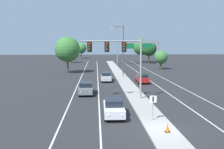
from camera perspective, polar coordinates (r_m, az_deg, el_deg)
name	(u,v)px	position (r m, az deg, el deg)	size (l,w,h in m)	color
ground_plane	(162,131)	(19.54, 11.55, -12.91)	(260.00, 260.00, 0.00)	#28282B
median_island	(130,88)	(36.62, 4.16, -3.14)	(2.40, 110.00, 0.15)	#9E9B93
lane_stripe_oncoming_center	(98,81)	(43.19, -3.31, -1.63)	(0.14, 100.00, 0.01)	silver
lane_stripe_receding_center	(150,81)	(44.26, 8.95, -1.49)	(0.14, 100.00, 0.01)	silver
edge_stripe_left	(79,82)	(43.30, -7.68, -1.66)	(0.14, 100.00, 0.01)	silver
edge_stripe_right	(168,81)	(45.10, 13.05, -1.43)	(0.14, 100.00, 0.01)	silver
overhead_signal_mast	(120,54)	(28.49, 1.97, 4.80)	(7.13, 0.44, 7.20)	gray
median_sign_post	(153,104)	(21.18, 9.56, -6.77)	(0.60, 0.10, 2.20)	gray
street_lamp_median	(122,48)	(48.37, 2.37, 6.22)	(2.58, 0.28, 10.00)	#4C4C51
car_oncoming_white	(114,107)	(22.79, 0.38, -7.65)	(1.86, 4.49, 1.58)	silver
car_oncoming_grey	(86,88)	(32.55, -6.13, -3.15)	(1.85, 4.48, 1.58)	slate
car_oncoming_silver	(106,77)	(43.40, -1.43, -0.49)	(1.88, 4.49, 1.58)	#B7B7BC
car_receding_red	(142,78)	(41.87, 7.07, -0.83)	(1.92, 4.51, 1.58)	maroon
traffic_cone_median_nose	(167,127)	(18.94, 12.85, -11.97)	(0.36, 0.36, 0.74)	black
highway_sign_gantry	(138,45)	(77.51, 6.12, 6.86)	(13.28, 0.42, 7.50)	gray
tree_far_right_b	(141,47)	(87.33, 6.88, 6.41)	(5.74, 5.74, 8.31)	#4C3823
tree_far_left_b	(81,48)	(111.01, -7.25, 6.14)	(4.83, 4.83, 6.99)	#4C3823
tree_far_left_c	(67,49)	(55.87, -10.39, 5.81)	(5.68, 5.68, 8.21)	#4C3823
tree_far_right_c	(149,49)	(85.26, 8.64, 6.03)	(5.22, 5.22, 7.55)	#4C3823
tree_far_right_a	(161,57)	(64.40, 11.41, 4.00)	(3.35, 3.35, 4.85)	#4C3823
tree_far_left_a	(70,52)	(85.92, -9.71, 5.15)	(3.86, 3.86, 5.58)	#4C3823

